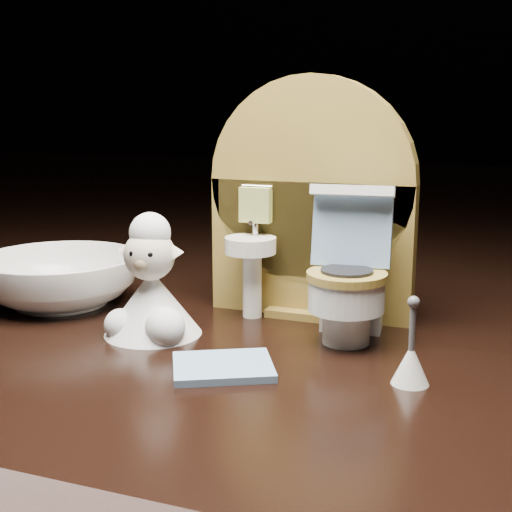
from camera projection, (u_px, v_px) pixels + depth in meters
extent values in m
cube|color=black|center=(276.00, 428.00, 0.41)|extent=(2.50, 2.50, 0.10)
cube|color=olive|center=(311.00, 249.00, 0.45)|extent=(0.13, 0.02, 0.09)
cylinder|color=olive|center=(312.00, 181.00, 0.44)|extent=(0.13, 0.02, 0.13)
cube|color=olive|center=(310.00, 310.00, 0.46)|extent=(0.05, 0.04, 0.01)
cylinder|color=white|center=(252.00, 283.00, 0.45)|extent=(0.01, 0.01, 0.04)
cylinder|color=white|center=(250.00, 245.00, 0.44)|extent=(0.03, 0.03, 0.01)
cylinder|color=silver|center=(256.00, 227.00, 0.45)|extent=(0.00, 0.00, 0.01)
cube|color=#A3AE53|center=(256.00, 205.00, 0.45)|extent=(0.02, 0.01, 0.02)
cube|color=olive|center=(364.00, 242.00, 0.43)|extent=(0.02, 0.01, 0.02)
cylinder|color=tan|center=(362.00, 253.00, 0.42)|extent=(0.02, 0.02, 0.02)
cylinder|color=white|center=(346.00, 326.00, 0.40)|extent=(0.03, 0.03, 0.02)
cylinder|color=white|center=(346.00, 295.00, 0.40)|extent=(0.04, 0.04, 0.02)
cylinder|color=olive|center=(347.00, 276.00, 0.39)|extent=(0.04, 0.04, 0.00)
cube|color=white|center=(352.00, 287.00, 0.42)|extent=(0.04, 0.02, 0.05)
cube|color=#769BC2|center=(352.00, 228.00, 0.41)|extent=(0.05, 0.02, 0.05)
cube|color=white|center=(352.00, 190.00, 0.40)|extent=(0.05, 0.01, 0.01)
cylinder|color=#C0CE45|center=(371.00, 232.00, 0.41)|extent=(0.01, 0.01, 0.01)
cube|color=#769BC2|center=(223.00, 367.00, 0.36)|extent=(0.06, 0.06, 0.00)
cone|color=white|center=(411.00, 364.00, 0.34)|extent=(0.02, 0.02, 0.02)
cylinder|color=#59595B|center=(412.00, 327.00, 0.34)|extent=(0.00, 0.00, 0.02)
sphere|color=#59595B|center=(414.00, 302.00, 0.34)|extent=(0.01, 0.01, 0.01)
cone|color=white|center=(152.00, 302.00, 0.42)|extent=(0.06, 0.06, 0.04)
sphere|color=white|center=(165.00, 327.00, 0.40)|extent=(0.02, 0.02, 0.02)
sphere|color=white|center=(121.00, 325.00, 0.41)|extent=(0.02, 0.02, 0.02)
sphere|color=beige|center=(149.00, 255.00, 0.41)|extent=(0.03, 0.03, 0.03)
sphere|color=tan|center=(143.00, 264.00, 0.40)|extent=(0.01, 0.01, 0.01)
sphere|color=white|center=(150.00, 233.00, 0.41)|extent=(0.02, 0.02, 0.02)
cone|color=beige|center=(129.00, 247.00, 0.41)|extent=(0.01, 0.01, 0.01)
cone|color=beige|center=(173.00, 249.00, 0.41)|extent=(0.01, 0.01, 0.01)
sphere|color=black|center=(133.00, 254.00, 0.40)|extent=(0.00, 0.00, 0.00)
sphere|color=black|center=(150.00, 255.00, 0.40)|extent=(0.00, 0.00, 0.00)
imported|color=white|center=(60.00, 280.00, 0.48)|extent=(0.14, 0.14, 0.03)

